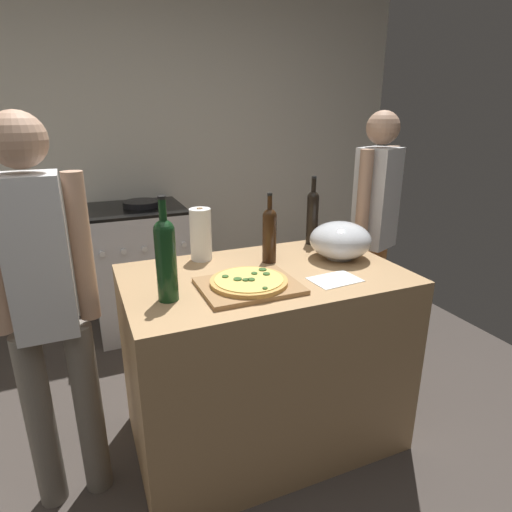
% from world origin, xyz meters
% --- Properties ---
extents(ground_plane, '(4.46, 3.10, 0.02)m').
position_xyz_m(ground_plane, '(0.00, 1.25, -0.01)').
color(ground_plane, '#3F3833').
extents(kitchen_wall_rear, '(4.46, 0.10, 2.60)m').
position_xyz_m(kitchen_wall_rear, '(0.00, 2.55, 1.30)').
color(kitchen_wall_rear, silver).
rests_on(kitchen_wall_rear, ground_plane).
extents(counter, '(1.25, 0.77, 0.89)m').
position_xyz_m(counter, '(0.25, 0.70, 0.44)').
color(counter, tan).
rests_on(counter, ground_plane).
extents(cutting_board, '(0.40, 0.32, 0.02)m').
position_xyz_m(cutting_board, '(0.12, 0.56, 0.90)').
color(cutting_board, '#9E7247').
rests_on(cutting_board, counter).
extents(pizza, '(0.32, 0.32, 0.03)m').
position_xyz_m(pizza, '(0.12, 0.56, 0.92)').
color(pizza, tan).
rests_on(pizza, cutting_board).
extents(mixing_bowl, '(0.30, 0.30, 0.18)m').
position_xyz_m(mixing_bowl, '(0.67, 0.74, 0.98)').
color(mixing_bowl, '#B2B2B7').
rests_on(mixing_bowl, counter).
extents(paper_towel_roll, '(0.10, 0.10, 0.26)m').
position_xyz_m(paper_towel_roll, '(0.04, 0.99, 1.02)').
color(paper_towel_roll, white).
rests_on(paper_towel_roll, counter).
extents(wine_bottle_dark, '(0.07, 0.07, 0.34)m').
position_xyz_m(wine_bottle_dark, '(0.33, 0.83, 1.03)').
color(wine_bottle_dark, '#331E0F').
rests_on(wine_bottle_dark, counter).
extents(wine_bottle_amber, '(0.06, 0.06, 0.37)m').
position_xyz_m(wine_bottle_amber, '(0.67, 1.01, 1.05)').
color(wine_bottle_amber, black).
rests_on(wine_bottle_amber, counter).
extents(wine_bottle_green, '(0.08, 0.08, 0.41)m').
position_xyz_m(wine_bottle_green, '(-0.21, 0.58, 1.07)').
color(wine_bottle_green, '#143819').
rests_on(wine_bottle_green, counter).
extents(recipe_sheet, '(0.22, 0.17, 0.00)m').
position_xyz_m(recipe_sheet, '(0.49, 0.50, 0.89)').
color(recipe_sheet, white).
rests_on(recipe_sheet, counter).
extents(stove, '(0.67, 0.63, 0.97)m').
position_xyz_m(stove, '(-0.12, 2.15, 0.47)').
color(stove, '#B7B7BC').
rests_on(stove, ground_plane).
extents(person_in_stripes, '(0.38, 0.20, 1.59)m').
position_xyz_m(person_in_stripes, '(-0.65, 0.69, 0.91)').
color(person_in_stripes, slate).
rests_on(person_in_stripes, ground_plane).
extents(person_in_red, '(0.36, 0.27, 1.59)m').
position_xyz_m(person_in_red, '(1.16, 1.10, 0.91)').
color(person_in_red, '#D88C4C').
rests_on(person_in_red, ground_plane).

